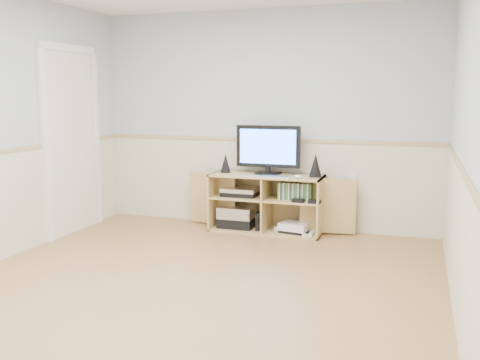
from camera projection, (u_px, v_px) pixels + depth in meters
name	position (u px, v px, depth m)	size (l,w,h in m)	color
room	(185.00, 136.00, 4.21)	(4.04, 4.54, 2.54)	tan
media_cabinet	(268.00, 202.00, 6.10)	(1.97, 0.47, 0.65)	tan
monitor	(268.00, 148.00, 5.99)	(0.73, 0.18, 0.55)	black
speaker_left	(226.00, 163.00, 6.16)	(0.12, 0.12, 0.22)	black
speaker_right	(316.00, 165.00, 5.82)	(0.14, 0.14, 0.25)	black
keyboard	(275.00, 177.00, 5.82)	(0.31, 0.12, 0.01)	silver
mouse	(298.00, 177.00, 5.74)	(0.10, 0.06, 0.04)	white
av_components	(238.00, 210.00, 6.17)	(0.50, 0.30, 0.47)	black
game_consoles	(294.00, 227.00, 5.98)	(0.46, 0.31, 0.11)	white
game_cases	(295.00, 191.00, 5.90)	(0.38, 0.14, 0.19)	#3F8C3F
wall_outlet	(351.00, 180.00, 5.95)	(0.12, 0.03, 0.12)	white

